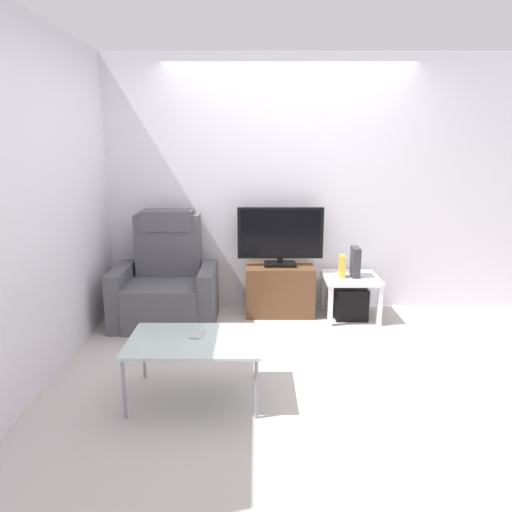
{
  "coord_description": "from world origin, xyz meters",
  "views": [
    {
      "loc": [
        -0.32,
        -3.78,
        1.7
      ],
      "look_at": [
        -0.33,
        0.5,
        0.7
      ],
      "focal_mm": 33.08,
      "sensor_mm": 36.0,
      "label": 1
    }
  ],
  "objects_px": {
    "television": "(281,235)",
    "subwoofer_box": "(351,302)",
    "game_console": "(356,262)",
    "side_table": "(351,283)",
    "book_upright": "(343,266)",
    "coffee_table": "(195,343)",
    "cell_phone": "(198,334)",
    "tv_stand": "(280,290)",
    "recliner_armchair": "(167,285)"
  },
  "relations": [
    {
      "from": "television",
      "to": "side_table",
      "type": "height_order",
      "value": "television"
    },
    {
      "from": "game_console",
      "to": "coffee_table",
      "type": "height_order",
      "value": "game_console"
    },
    {
      "from": "television",
      "to": "recliner_armchair",
      "type": "relative_size",
      "value": 0.8
    },
    {
      "from": "subwoofer_box",
      "to": "recliner_armchair",
      "type": "bearing_deg",
      "value": -176.9
    },
    {
      "from": "side_table",
      "to": "recliner_armchair",
      "type": "bearing_deg",
      "value": -176.9
    },
    {
      "from": "subwoofer_box",
      "to": "book_upright",
      "type": "bearing_deg",
      "value": -168.69
    },
    {
      "from": "book_upright",
      "to": "game_console",
      "type": "relative_size",
      "value": 0.74
    },
    {
      "from": "recliner_armchair",
      "to": "cell_phone",
      "type": "distance_m",
      "value": 1.47
    },
    {
      "from": "recliner_armchair",
      "to": "subwoofer_box",
      "type": "bearing_deg",
      "value": 10.73
    },
    {
      "from": "game_console",
      "to": "cell_phone",
      "type": "xyz_separation_m",
      "value": [
        -1.39,
        -1.5,
        -0.14
      ]
    },
    {
      "from": "subwoofer_box",
      "to": "cell_phone",
      "type": "bearing_deg",
      "value": -132.36
    },
    {
      "from": "side_table",
      "to": "subwoofer_box",
      "type": "height_order",
      "value": "side_table"
    },
    {
      "from": "book_upright",
      "to": "cell_phone",
      "type": "bearing_deg",
      "value": -130.57
    },
    {
      "from": "game_console",
      "to": "book_upright",
      "type": "bearing_deg",
      "value": -167.47
    },
    {
      "from": "coffee_table",
      "to": "cell_phone",
      "type": "relative_size",
      "value": 6.0
    },
    {
      "from": "subwoofer_box",
      "to": "game_console",
      "type": "xyz_separation_m",
      "value": [
        0.04,
        0.01,
        0.42
      ]
    },
    {
      "from": "subwoofer_box",
      "to": "cell_phone",
      "type": "xyz_separation_m",
      "value": [
        -1.36,
        -1.49,
        0.27
      ]
    },
    {
      "from": "tv_stand",
      "to": "recliner_armchair",
      "type": "bearing_deg",
      "value": -169.59
    },
    {
      "from": "television",
      "to": "cell_phone",
      "type": "xyz_separation_m",
      "value": [
        -0.65,
        -1.62,
        -0.39
      ]
    },
    {
      "from": "television",
      "to": "subwoofer_box",
      "type": "height_order",
      "value": "television"
    },
    {
      "from": "coffee_table",
      "to": "book_upright",
      "type": "bearing_deg",
      "value": 50.5
    },
    {
      "from": "subwoofer_box",
      "to": "game_console",
      "type": "bearing_deg",
      "value": 15.95
    },
    {
      "from": "television",
      "to": "book_upright",
      "type": "relative_size",
      "value": 3.93
    },
    {
      "from": "side_table",
      "to": "book_upright",
      "type": "relative_size",
      "value": 2.46
    },
    {
      "from": "cell_phone",
      "to": "coffee_table",
      "type": "bearing_deg",
      "value": -89.84
    },
    {
      "from": "book_upright",
      "to": "game_console",
      "type": "height_order",
      "value": "game_console"
    },
    {
      "from": "television",
      "to": "book_upright",
      "type": "height_order",
      "value": "television"
    },
    {
      "from": "recliner_armchair",
      "to": "game_console",
      "type": "bearing_deg",
      "value": 10.98
    },
    {
      "from": "recliner_armchair",
      "to": "coffee_table",
      "type": "distance_m",
      "value": 1.53
    },
    {
      "from": "coffee_table",
      "to": "cell_phone",
      "type": "height_order",
      "value": "cell_phone"
    },
    {
      "from": "subwoofer_box",
      "to": "game_console",
      "type": "height_order",
      "value": "game_console"
    },
    {
      "from": "side_table",
      "to": "coffee_table",
      "type": "distance_m",
      "value": 2.08
    },
    {
      "from": "tv_stand",
      "to": "television",
      "type": "distance_m",
      "value": 0.57
    },
    {
      "from": "side_table",
      "to": "cell_phone",
      "type": "distance_m",
      "value": 2.02
    },
    {
      "from": "television",
      "to": "subwoofer_box",
      "type": "bearing_deg",
      "value": -10.17
    },
    {
      "from": "recliner_armchair",
      "to": "cell_phone",
      "type": "bearing_deg",
      "value": -63.33
    },
    {
      "from": "tv_stand",
      "to": "side_table",
      "type": "xyz_separation_m",
      "value": [
        0.71,
        -0.11,
        0.11
      ]
    },
    {
      "from": "side_table",
      "to": "book_upright",
      "type": "bearing_deg",
      "value": -168.69
    },
    {
      "from": "cell_phone",
      "to": "television",
      "type": "bearing_deg",
      "value": 78.42
    },
    {
      "from": "subwoofer_box",
      "to": "television",
      "type": "bearing_deg",
      "value": 169.83
    },
    {
      "from": "book_upright",
      "to": "coffee_table",
      "type": "height_order",
      "value": "book_upright"
    },
    {
      "from": "tv_stand",
      "to": "subwoofer_box",
      "type": "distance_m",
      "value": 0.72
    },
    {
      "from": "recliner_armchair",
      "to": "subwoofer_box",
      "type": "distance_m",
      "value": 1.85
    },
    {
      "from": "television",
      "to": "recliner_armchair",
      "type": "height_order",
      "value": "television"
    },
    {
      "from": "tv_stand",
      "to": "television",
      "type": "relative_size",
      "value": 0.8
    },
    {
      "from": "book_upright",
      "to": "cell_phone",
      "type": "relative_size",
      "value": 1.46
    },
    {
      "from": "subwoofer_box",
      "to": "game_console",
      "type": "relative_size",
      "value": 1.07
    },
    {
      "from": "book_upright",
      "to": "coffee_table",
      "type": "xyz_separation_m",
      "value": [
        -1.27,
        -1.54,
        -0.14
      ]
    },
    {
      "from": "television",
      "to": "tv_stand",
      "type": "bearing_deg",
      "value": -90.0
    },
    {
      "from": "recliner_armchair",
      "to": "game_console",
      "type": "distance_m",
      "value": 1.89
    }
  ]
}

